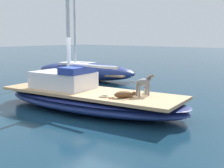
# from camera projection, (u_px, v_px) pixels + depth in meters

# --- Properties ---
(ground_plane) EXTENTS (120.00, 120.00, 0.00)m
(ground_plane) POSITION_uv_depth(u_px,v_px,m) (90.00, 110.00, 10.38)
(ground_plane) COLOR #143347
(sailboat_main) EXTENTS (3.26, 7.46, 0.66)m
(sailboat_main) POSITION_uv_depth(u_px,v_px,m) (90.00, 100.00, 10.32)
(sailboat_main) COLOR navy
(sailboat_main) RESTS_ON ground
(mast_main) EXTENTS (0.14, 2.27, 6.07)m
(mast_main) POSITION_uv_depth(u_px,v_px,m) (71.00, 12.00, 10.21)
(mast_main) COLOR silver
(mast_main) RESTS_ON sailboat_main
(cabin_house) EXTENTS (1.62, 2.36, 0.84)m
(cabin_house) POSITION_uv_depth(u_px,v_px,m) (65.00, 79.00, 10.80)
(cabin_house) COLOR silver
(cabin_house) RESTS_ON sailboat_main
(dog_brown) EXTENTS (0.88, 0.54, 0.22)m
(dog_brown) POSITION_uv_depth(u_px,v_px,m) (124.00, 94.00, 9.14)
(dog_brown) COLOR brown
(dog_brown) RESTS_ON sailboat_main
(dog_grey) EXTENTS (0.91, 0.42, 0.70)m
(dog_grey) POSITION_uv_depth(u_px,v_px,m) (144.00, 83.00, 9.43)
(dog_grey) COLOR gray
(dog_grey) RESTS_ON sailboat_main
(deck_winch) EXTENTS (0.16, 0.16, 0.21)m
(deck_winch) POSITION_uv_depth(u_px,v_px,m) (146.00, 90.00, 9.89)
(deck_winch) COLOR #B7B7BC
(deck_winch) RESTS_ON sailboat_main
(coiled_rope) EXTENTS (0.32, 0.32, 0.04)m
(coiled_rope) POSITION_uv_depth(u_px,v_px,m) (104.00, 96.00, 9.27)
(coiled_rope) COLOR beige
(coiled_rope) RESTS_ON sailboat_main
(moored_boat_starboard_side) EXTENTS (3.27, 6.76, 7.52)m
(moored_boat_starboard_side) POSITION_uv_depth(u_px,v_px,m) (85.00, 70.00, 17.47)
(moored_boat_starboard_side) COLOR navy
(moored_boat_starboard_side) RESTS_ON ground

